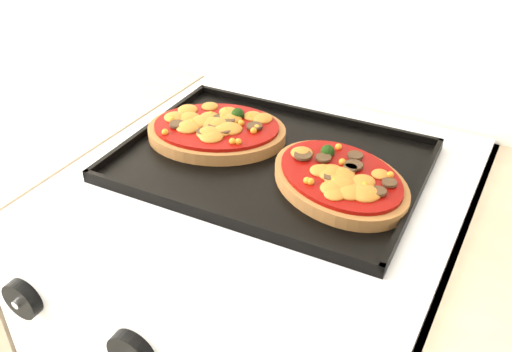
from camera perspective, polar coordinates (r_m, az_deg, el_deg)
The scene contains 5 objects.
control_panel at distance 0.73m, azimuth -11.04°, elevation -16.04°, with size 0.60×0.02×0.09m, color white.
knob_left at distance 0.82m, azimuth -22.29°, elevation -11.31°, with size 0.06×0.06×0.02m, color black.
baking_tray at distance 0.91m, azimuth 1.52°, elevation 1.64°, with size 0.47×0.35×0.02m, color black.
pizza_left at distance 0.96m, azimuth -3.97°, elevation 4.66°, with size 0.23×0.18×0.03m, color #905F31, non-canonical shape.
pizza_right at distance 0.84m, azimuth 8.39°, elevation -0.21°, with size 0.23×0.17×0.03m, color #905F31, non-canonical shape.
Camera 1 is at (0.35, 1.05, 1.40)m, focal length 40.00 mm.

